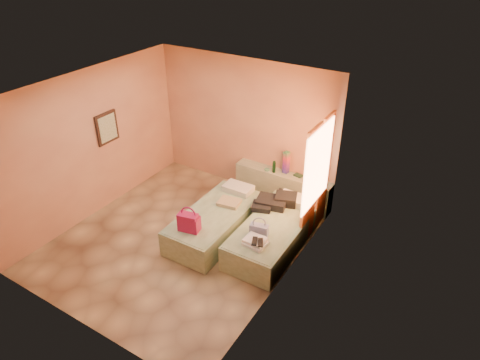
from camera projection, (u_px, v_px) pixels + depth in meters
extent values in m
plane|color=tan|center=(182.00, 239.00, 7.77)|extent=(4.50, 4.50, 0.00)
cube|color=tan|center=(245.00, 126.00, 8.70)|extent=(4.00, 0.02, 2.80)
cube|color=tan|center=(91.00, 145.00, 7.95)|extent=(0.02, 4.50, 2.80)
cube|color=tan|center=(285.00, 208.00, 6.16)|extent=(0.02, 4.50, 2.80)
cube|color=silver|center=(169.00, 91.00, 6.33)|extent=(4.00, 4.50, 0.02)
cube|color=#FFD29E|center=(318.00, 166.00, 7.03)|extent=(0.02, 1.10, 1.40)
cube|color=orange|center=(310.00, 188.00, 7.12)|extent=(0.05, 0.55, 2.20)
cube|color=orange|center=(324.00, 173.00, 7.56)|extent=(0.05, 0.45, 2.20)
cube|color=black|center=(107.00, 128.00, 8.12)|extent=(0.04, 0.50, 0.60)
cube|color=#A97B38|center=(316.00, 141.00, 7.96)|extent=(0.25, 0.04, 0.30)
cube|color=#ACB392|center=(282.00, 187.00, 8.70)|extent=(2.05, 0.30, 0.65)
cube|color=#AAC7A0|center=(215.00, 223.00, 7.79)|extent=(0.92, 2.01, 0.50)
cube|color=#AAC7A0|center=(273.00, 235.00, 7.46)|extent=(0.92, 2.01, 0.50)
cylinder|color=#153C20|center=(274.00, 167.00, 8.52)|extent=(0.09, 0.09, 0.24)
cube|color=#AB154E|center=(286.00, 162.00, 8.45)|extent=(0.12, 0.12, 0.46)
cylinder|color=#51956F|center=(267.00, 170.00, 8.64)|extent=(0.12, 0.12, 0.03)
cube|color=#25452E|center=(298.00, 175.00, 8.44)|extent=(0.19, 0.15, 0.03)
cube|color=white|center=(313.00, 178.00, 8.12)|extent=(0.27, 0.27, 0.27)
cube|color=#AB154E|center=(189.00, 222.00, 7.11)|extent=(0.39, 0.27, 0.33)
cube|color=tan|center=(229.00, 202.00, 7.85)|extent=(0.43, 0.37, 0.07)
cube|color=black|center=(274.00, 202.00, 7.76)|extent=(0.72, 0.72, 0.17)
cube|color=#424F9F|center=(259.00, 230.00, 7.03)|extent=(0.33, 0.20, 0.20)
cube|color=white|center=(255.00, 242.00, 6.84)|extent=(0.37, 0.32, 0.10)
cube|color=black|center=(257.00, 242.00, 6.74)|extent=(0.23, 0.26, 0.02)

